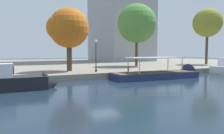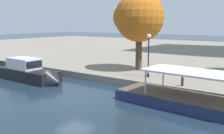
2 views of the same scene
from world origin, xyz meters
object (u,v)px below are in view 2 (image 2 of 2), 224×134
Objects in this scene: tree_1 at (138,17)px; lamp_post at (149,51)px; mooring_bollard_0 at (182,81)px; tour_boat_2 at (212,108)px; motor_yacht_1 at (31,75)px.

lamp_post is at bearing -43.97° from tree_1.
tour_boat_2 is at bearing -44.02° from mooring_bollard_0.
tour_boat_2 is 13.82m from tree_1.
tour_boat_2 is at bearing -36.21° from tree_1.
mooring_bollard_0 is 0.09× the size of tree_1.
tour_boat_2 is (17.43, 1.02, -0.30)m from motor_yacht_1.
mooring_bollard_0 is 9.59m from tree_1.
mooring_bollard_0 is 4.67m from lamp_post.
motor_yacht_1 is 11.99m from lamp_post.
tree_1 reaches higher than tour_boat_2.
lamp_post is at bearing 159.66° from mooring_bollard_0.
tree_1 is at bearing 136.03° from lamp_post.
motor_yacht_1 is 1.02× the size of tree_1.
tour_boat_2 is at bearing -32.58° from lamp_post.
lamp_post is (-7.14, 4.56, 2.88)m from tour_boat_2.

